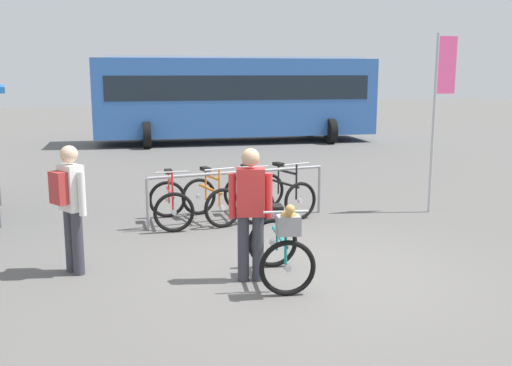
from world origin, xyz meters
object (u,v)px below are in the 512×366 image
at_px(pedestrian_with_backpack, 70,201).
at_px(racked_bike_yellow, 248,197).
at_px(person_with_featured_bike, 251,209).
at_px(racked_bike_red, 170,203).
at_px(featured_bicycle, 282,245).
at_px(bus_distant, 235,94).
at_px(racked_bike_black, 284,194).
at_px(banner_flag, 441,89).
at_px(racked_bike_orange, 210,200).

bearing_deg(pedestrian_with_backpack, racked_bike_yellow, 30.51).
bearing_deg(person_with_featured_bike, racked_bike_yellow, 68.11).
height_order(racked_bike_red, featured_bicycle, featured_bicycle).
distance_m(racked_bike_yellow, featured_bicycle, 3.40).
relative_size(featured_bicycle, bus_distant, 0.12).
xyz_separation_m(racked_bike_yellow, person_with_featured_bike, (-1.21, -3.01, 0.54)).
height_order(featured_bicycle, pedestrian_with_backpack, pedestrian_with_backpack).
distance_m(racked_bike_black, banner_flag, 3.36).
bearing_deg(racked_bike_black, banner_flag, -19.89).
distance_m(racked_bike_red, person_with_featured_bike, 3.08).
bearing_deg(banner_flag, pedestrian_with_backpack, -172.00).
distance_m(racked_bike_red, featured_bicycle, 3.32).
bearing_deg(bus_distant, racked_bike_red, -116.45).
distance_m(person_with_featured_bike, pedestrian_with_backpack, 2.27).
xyz_separation_m(racked_bike_black, banner_flag, (2.63, -0.95, 1.86)).
xyz_separation_m(racked_bike_yellow, pedestrian_with_backpack, (-3.18, -1.87, 0.57)).
bearing_deg(pedestrian_with_backpack, featured_bicycle, -31.69).
xyz_separation_m(racked_bike_orange, racked_bike_yellow, (0.70, -0.01, 0.00)).
bearing_deg(racked_bike_orange, pedestrian_with_backpack, -142.82).
relative_size(racked_bike_red, bus_distant, 0.12).
relative_size(racked_bike_black, pedestrian_with_backpack, 0.72).
relative_size(racked_bike_red, banner_flag, 0.37).
bearing_deg(pedestrian_with_backpack, person_with_featured_bike, -29.94).
distance_m(racked_bike_red, bus_distant, 12.14).
height_order(pedestrian_with_backpack, banner_flag, banner_flag).
xyz_separation_m(racked_bike_black, featured_bicycle, (-1.62, -3.26, 0.12)).
bearing_deg(banner_flag, person_with_featured_bike, -155.70).
relative_size(racked_bike_orange, banner_flag, 0.36).
bearing_deg(bus_distant, racked_bike_yellow, -110.17).
height_order(racked_bike_black, featured_bicycle, featured_bicycle).
distance_m(racked_bike_orange, featured_bicycle, 3.29).
bearing_deg(racked_bike_orange, racked_bike_red, 179.37).
xyz_separation_m(racked_bike_black, bus_distant, (3.27, 10.82, 1.37)).
distance_m(racked_bike_black, featured_bicycle, 3.64).
bearing_deg(racked_bike_yellow, banner_flag, -16.06).
height_order(racked_bike_black, banner_flag, banner_flag).
relative_size(racked_bike_yellow, banner_flag, 0.36).
relative_size(racked_bike_orange, bus_distant, 0.11).
relative_size(racked_bike_black, featured_bicycle, 0.95).
distance_m(racked_bike_red, racked_bike_yellow, 1.40).
relative_size(racked_bike_black, person_with_featured_bike, 0.72).
xyz_separation_m(racked_bike_yellow, banner_flag, (3.33, -0.96, 1.86)).
height_order(racked_bike_red, banner_flag, banner_flag).
height_order(racked_bike_yellow, person_with_featured_bike, person_with_featured_bike).
xyz_separation_m(racked_bike_red, featured_bicycle, (0.48, -3.28, 0.12)).
distance_m(featured_bicycle, pedestrian_with_backpack, 2.70).
bearing_deg(pedestrian_with_backpack, bus_distant, 60.59).
relative_size(featured_bicycle, person_with_featured_bike, 0.76).
bearing_deg(racked_bike_black, racked_bike_orange, 179.37).
relative_size(racked_bike_red, pedestrian_with_backpack, 0.73).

